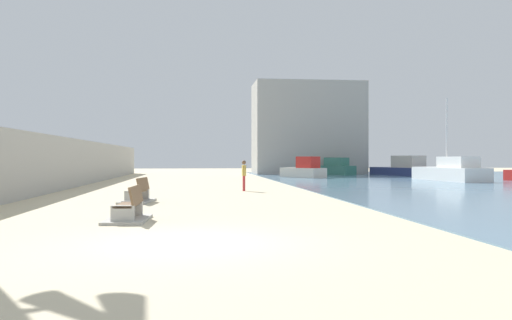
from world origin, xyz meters
TOP-DOWN VIEW (x-y plane):
  - ground_plane at (0.00, 18.00)m, footprint 120.00×120.00m
  - seawall at (-7.50, 18.00)m, footprint 0.80×64.00m
  - bench_near at (-1.78, 3.94)m, footprint 1.21×2.15m
  - bench_far at (-2.21, 10.10)m, footprint 1.38×2.23m
  - person_walking at (2.59, 16.63)m, footprint 0.22×0.53m
  - boat_outer at (9.52, 34.23)m, footprint 3.68×4.56m
  - boat_nearest at (20.50, 38.76)m, footprint 4.15×8.06m
  - boat_distant at (13.97, 41.68)m, footprint 4.33×5.75m
  - boat_far_left at (19.22, 26.48)m, footprint 3.01×7.41m
  - harbor_building at (12.37, 46.00)m, footprint 12.00×6.00m

SIDE VIEW (x-z plane):
  - ground_plane at x=0.00m, z-range 0.00..0.00m
  - bench_near at x=-1.78m, z-range -0.26..0.72m
  - bench_far at x=-2.21m, z-range -0.26..0.72m
  - boat_distant at x=13.97m, z-range -0.19..1.59m
  - boat_outer at x=9.52m, z-range -0.22..1.64m
  - boat_far_left at x=19.22m, z-range -2.42..3.90m
  - boat_nearest at x=20.50m, z-range -0.24..1.72m
  - person_walking at x=2.59m, z-range 0.13..1.76m
  - seawall at x=-7.50m, z-range 0.00..2.92m
  - harbor_building at x=12.37m, z-range 0.00..10.09m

